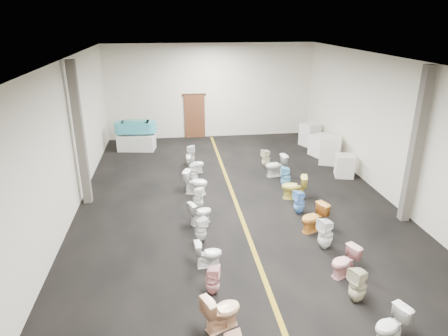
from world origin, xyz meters
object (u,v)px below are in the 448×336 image
Objects in this scene: toilet_left_4 at (208,254)px; toilet_left_3 at (213,280)px; toilet_right_2 at (358,285)px; toilet_right_7 at (294,187)px; toilet_left_6 at (200,212)px; toilet_right_3 at (345,262)px; toilet_right_5 at (314,218)px; toilet_right_8 at (286,177)px; display_table at (137,142)px; appliance_crate_d at (310,134)px; appliance_crate_a at (344,166)px; toilet_right_6 at (299,202)px; toilet_right_4 at (326,234)px; toilet_left_10 at (195,164)px; toilet_left_7 at (198,198)px; toilet_left_8 at (196,182)px; toilet_right_10 at (266,158)px; toilet_left_11 at (190,155)px; bathtub at (135,127)px; toilet_right_9 at (276,166)px; appliance_crate_b at (330,150)px; toilet_left_2 at (222,311)px; toilet_left_9 at (193,173)px; toilet_left_5 at (201,230)px; appliance_crate_c at (321,145)px; toilet_right_1 at (391,326)px.

toilet_left_3 is at bearing 175.15° from toilet_left_4.
toilet_right_2 is 5.10m from toilet_right_7.
toilet_left_6 is at bearing 15.59° from toilet_left_3.
toilet_left_4 is 3.18m from toilet_right_3.
toilet_right_5 reaches higher than toilet_left_3.
toilet_right_2 is 6.06m from toilet_right_8.
toilet_right_2 reaches higher than display_table.
toilet_right_2 is (-2.64, -10.67, -0.11)m from appliance_crate_d.
toilet_left_3 is at bearing -77.52° from display_table.
display_table reaches higher than toilet_left_3.
toilet_right_6 is at bearing -134.12° from appliance_crate_a.
toilet_right_4 is at bearing -15.82° from toilet_right_6.
toilet_left_10 is at bearing -24.42° from toilet_left_6.
toilet_left_8 is (0.00, 1.14, 0.05)m from toilet_left_7.
appliance_crate_d reaches higher than toilet_right_10.
toilet_left_3 is at bearing -119.36° from appliance_crate_d.
toilet_left_7 is 0.91× the size of toilet_left_11.
bathtub is 10.50m from toilet_right_4.
toilet_right_5 is at bearing -7.83° from toilet_right_9.
appliance_crate_b reaches higher than toilet_left_3.
toilet_left_8 is at bearing -139.96° from appliance_crate_d.
bathtub reaches higher than toilet_left_2.
toilet_right_4 is 1.10× the size of toilet_right_8.
toilet_left_2 is at bearing -157.98° from toilet_left_7.
toilet_right_3 is at bearing -22.84° from toilet_right_10.
toilet_left_6 is 3.57m from toilet_right_4.
toilet_left_2 is 4.22m from toilet_left_6.
toilet_right_2 is (2.99, -4.80, 0.05)m from toilet_left_7.
toilet_left_2 is (2.37, -11.44, -0.68)m from bathtub.
toilet_left_8 is 1.10× the size of toilet_right_6.
toilet_right_7 is at bearing -131.22° from toilet_left_10.
toilet_left_10 is at bearing -12.98° from toilet_left_9.
appliance_crate_b is 9.44m from toilet_left_3.
toilet_left_6 is (-5.65, -6.83, -0.17)m from appliance_crate_d.
toilet_left_7 is at bearing -69.81° from display_table.
toilet_left_5 is at bearing 179.14° from toilet_left_10.
toilet_left_11 is 4.96m from toilet_right_7.
toilet_right_4 is at bearing -112.52° from appliance_crate_b.
toilet_right_7 reaches higher than toilet_right_9.
toilet_left_3 is at bearing -169.39° from toilet_left_11.
toilet_right_10 reaches higher than toilet_left_10.
toilet_left_4 is 3.84m from toilet_right_6.
appliance_crate_c reaches higher than toilet_right_1.
appliance_crate_c is 4.79m from toilet_right_7.
appliance_crate_b is 4.90m from toilet_right_6.
appliance_crate_b is 6.60m from toilet_left_7.
appliance_crate_c reaches higher than toilet_right_2.
toilet_right_9 is at bearing -15.25° from toilet_right_10.
toilet_right_1 is 2.04m from toilet_right_3.
toilet_left_4 is 2.14m from toilet_left_6.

